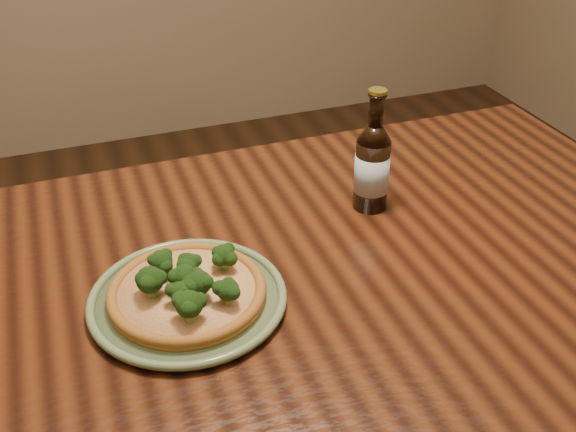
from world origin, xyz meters
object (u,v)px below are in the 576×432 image
object	(u,v)px
table	(270,317)
pizza	(187,290)
beer_bottle	(372,166)
plate	(188,299)

from	to	relation	value
table	pizza	world-z (taller)	pizza
table	beer_bottle	world-z (taller)	beer_bottle
plate	beer_bottle	xyz separation A→B (m)	(0.39, 0.16, 0.08)
beer_bottle	table	bearing A→B (deg)	-140.41
pizza	beer_bottle	size ratio (longest dim) A/B	1.03
plate	pizza	distance (m)	0.02
plate	pizza	size ratio (longest dim) A/B	1.26
pizza	beer_bottle	distance (m)	0.43
table	beer_bottle	distance (m)	0.34
beer_bottle	plate	bearing A→B (deg)	-146.43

